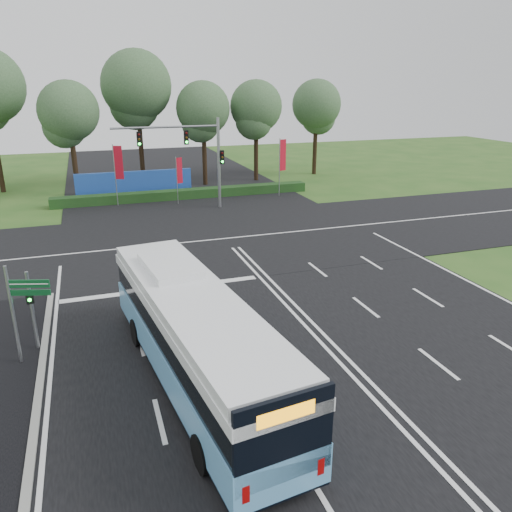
{
  "coord_description": "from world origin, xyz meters",
  "views": [
    {
      "loc": [
        -7.86,
        -17.63,
        9.56
      ],
      "look_at": [
        -1.2,
        2.0,
        2.31
      ],
      "focal_mm": 35.0,
      "sensor_mm": 36.0,
      "label": 1
    }
  ],
  "objects": [
    {
      "name": "banner_flag_left",
      "position": [
        -5.52,
        23.57,
        3.2
      ],
      "size": [
        0.7,
        0.28,
        4.94
      ],
      "rotation": [
        0.0,
        0.0,
        -0.33
      ],
      "color": "gray",
      "rests_on": "ground"
    },
    {
      "name": "hedge",
      "position": [
        0.0,
        24.5,
        0.4
      ],
      "size": [
        22.0,
        1.2,
        0.8
      ],
      "primitive_type": "cube",
      "color": "#143915",
      "rests_on": "ground"
    },
    {
      "name": "road_main",
      "position": [
        0.0,
        0.0,
        0.02
      ],
      "size": [
        20.0,
        120.0,
        0.04
      ],
      "primitive_type": "cube",
      "color": "black",
      "rests_on": "ground"
    },
    {
      "name": "banner_flag_right",
      "position": [
        8.28,
        22.96,
        3.25
      ],
      "size": [
        0.71,
        0.29,
        5.01
      ],
      "rotation": [
        0.0,
        0.0,
        0.33
      ],
      "color": "gray",
      "rests_on": "ground"
    },
    {
      "name": "road_cross",
      "position": [
        0.0,
        12.0,
        0.03
      ],
      "size": [
        120.0,
        14.0,
        0.05
      ],
      "primitive_type": "cube",
      "color": "black",
      "rests_on": "ground"
    },
    {
      "name": "pedestrian_signal",
      "position": [
        -10.31,
        0.75,
        1.71
      ],
      "size": [
        0.28,
        0.41,
        3.13
      ],
      "rotation": [
        0.0,
        0.0,
        0.25
      ],
      "color": "gray",
      "rests_on": "ground"
    },
    {
      "name": "traffic_light_gantry",
      "position": [
        0.21,
        20.5,
        4.66
      ],
      "size": [
        8.41,
        0.28,
        7.0
      ],
      "color": "gray",
      "rests_on": "ground"
    },
    {
      "name": "ground",
      "position": [
        0.0,
        0.0,
        0.0
      ],
      "size": [
        120.0,
        120.0,
        0.0
      ],
      "primitive_type": "plane",
      "color": "#29521B",
      "rests_on": "ground"
    },
    {
      "name": "kerb_strip",
      "position": [
        -10.1,
        -3.0,
        0.06
      ],
      "size": [
        0.25,
        18.0,
        0.12
      ],
      "primitive_type": "cube",
      "color": "gray",
      "rests_on": "ground"
    },
    {
      "name": "blue_hoarding",
      "position": [
        -4.0,
        27.0,
        1.1
      ],
      "size": [
        10.0,
        0.3,
        2.2
      ],
      "primitive_type": "cube",
      "color": "#1E48A6",
      "rests_on": "ground"
    },
    {
      "name": "street_sign",
      "position": [
        -10.5,
        -0.18,
        2.37
      ],
      "size": [
        1.4,
        0.49,
        3.73
      ],
      "rotation": [
        0.0,
        0.0,
        -0.3
      ],
      "color": "gray",
      "rests_on": "ground"
    },
    {
      "name": "eucalyptus_row",
      "position": [
        -6.46,
        31.66,
        8.52
      ],
      "size": [
        43.46,
        9.39,
        12.86
      ],
      "color": "black",
      "rests_on": "ground"
    },
    {
      "name": "city_bus",
      "position": [
        -5.12,
        -3.36,
        1.76
      ],
      "size": [
        4.0,
        12.38,
        3.49
      ],
      "rotation": [
        0.0,
        0.0,
        0.12
      ],
      "color": "#60A8DF",
      "rests_on": "ground"
    },
    {
      "name": "banner_flag_mid",
      "position": [
        -0.81,
        22.68,
        2.56
      ],
      "size": [
        0.54,
        0.25,
        3.88
      ],
      "rotation": [
        0.0,
        0.0,
        0.39
      ],
      "color": "gray",
      "rests_on": "ground"
    }
  ]
}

